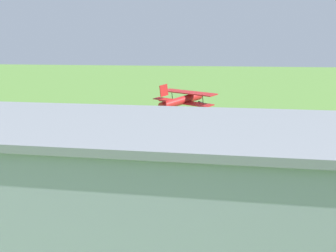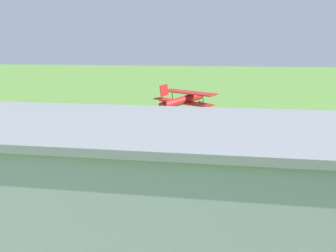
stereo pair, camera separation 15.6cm
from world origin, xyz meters
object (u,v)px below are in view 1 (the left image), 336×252
biplane (183,100)px  hangar (97,189)px  person_at_fence_line (4,162)px  person_beside_truck (319,174)px

biplane → hangar: bearing=92.5°
hangar → biplane: (1.46, -33.21, 1.04)m
biplane → person_at_fence_line: size_ratio=4.83×
person_beside_truck → person_at_fence_line: bearing=3.7°
hangar → person_beside_truck: bearing=-127.2°
biplane → person_beside_truck: size_ratio=4.87×
hangar → person_at_fence_line: size_ratio=23.33×
hangar → biplane: size_ratio=4.83×
person_at_fence_line → person_beside_truck: person_at_fence_line is taller
hangar → person_at_fence_line: 21.02m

